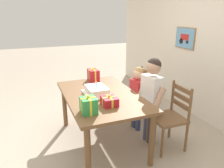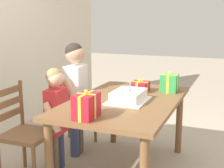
{
  "view_description": "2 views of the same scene",
  "coord_description": "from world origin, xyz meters",
  "px_view_note": "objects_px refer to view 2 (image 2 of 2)",
  "views": [
    {
      "loc": [
        2.62,
        -0.89,
        1.83
      ],
      "look_at": [
        0.02,
        0.15,
        0.9
      ],
      "focal_mm": 34.48,
      "sensor_mm": 36.0,
      "label": 1
    },
    {
      "loc": [
        -2.7,
        -0.96,
        1.51
      ],
      "look_at": [
        0.01,
        0.14,
        0.9
      ],
      "focal_mm": 49.94,
      "sensor_mm": 36.0,
      "label": 2
    }
  ],
  "objects_px": {
    "chair_right": "(71,108)",
    "child_older": "(76,88)",
    "birthday_cake": "(129,96)",
    "dining_table": "(125,109)",
    "gift_box_red_large": "(140,87)",
    "gift_box_beside_cake": "(86,106)",
    "gift_box_corner_small": "(169,83)",
    "chair_left": "(23,132)",
    "child_younger": "(56,109)"
  },
  "relations": [
    {
      "from": "gift_box_beside_cake",
      "to": "child_younger",
      "type": "xyz_separation_m",
      "value": [
        0.47,
        0.57,
        -0.22
      ]
    },
    {
      "from": "birthday_cake",
      "to": "gift_box_red_large",
      "type": "relative_size",
      "value": 2.12
    },
    {
      "from": "birthday_cake",
      "to": "gift_box_beside_cake",
      "type": "relative_size",
      "value": 1.88
    },
    {
      "from": "child_older",
      "to": "child_younger",
      "type": "xyz_separation_m",
      "value": [
        -0.41,
        0.0,
        -0.13
      ]
    },
    {
      "from": "gift_box_beside_cake",
      "to": "gift_box_red_large",
      "type": "bearing_deg",
      "value": -6.37
    },
    {
      "from": "gift_box_corner_small",
      "to": "child_older",
      "type": "distance_m",
      "value": 1.01
    },
    {
      "from": "dining_table",
      "to": "gift_box_beside_cake",
      "type": "relative_size",
      "value": 6.74
    },
    {
      "from": "dining_table",
      "to": "child_younger",
      "type": "height_order",
      "value": "child_younger"
    },
    {
      "from": "birthday_cake",
      "to": "gift_box_beside_cake",
      "type": "xyz_separation_m",
      "value": [
        -0.59,
        0.14,
        0.05
      ]
    },
    {
      "from": "dining_table",
      "to": "gift_box_beside_cake",
      "type": "bearing_deg",
      "value": 172.03
    },
    {
      "from": "chair_right",
      "to": "child_older",
      "type": "relative_size",
      "value": 0.73
    },
    {
      "from": "birthday_cake",
      "to": "chair_left",
      "type": "relative_size",
      "value": 0.48
    },
    {
      "from": "child_older",
      "to": "chair_left",
      "type": "bearing_deg",
      "value": 164.43
    },
    {
      "from": "gift_box_corner_small",
      "to": "birthday_cake",
      "type": "bearing_deg",
      "value": 153.55
    },
    {
      "from": "dining_table",
      "to": "gift_box_red_large",
      "type": "distance_m",
      "value": 0.41
    },
    {
      "from": "dining_table",
      "to": "gift_box_corner_small",
      "type": "distance_m",
      "value": 0.62
    },
    {
      "from": "birthday_cake",
      "to": "gift_box_corner_small",
      "type": "distance_m",
      "value": 0.6
    },
    {
      "from": "birthday_cake",
      "to": "gift_box_beside_cake",
      "type": "height_order",
      "value": "gift_box_beside_cake"
    },
    {
      "from": "child_younger",
      "to": "chair_right",
      "type": "bearing_deg",
      "value": 17.24
    },
    {
      "from": "gift_box_beside_cake",
      "to": "child_younger",
      "type": "bearing_deg",
      "value": 50.6
    },
    {
      "from": "birthday_cake",
      "to": "gift_box_corner_small",
      "type": "xyz_separation_m",
      "value": [
        0.54,
        -0.27,
        0.04
      ]
    },
    {
      "from": "gift_box_corner_small",
      "to": "chair_right",
      "type": "xyz_separation_m",
      "value": [
        -0.05,
        1.17,
        -0.38
      ]
    },
    {
      "from": "gift_box_red_large",
      "to": "chair_right",
      "type": "distance_m",
      "value": 0.94
    },
    {
      "from": "birthday_cake",
      "to": "child_younger",
      "type": "relative_size",
      "value": 0.42
    },
    {
      "from": "dining_table",
      "to": "gift_box_red_large",
      "type": "bearing_deg",
      "value": -3.66
    },
    {
      "from": "chair_left",
      "to": "child_younger",
      "type": "distance_m",
      "value": 0.38
    },
    {
      "from": "gift_box_red_large",
      "to": "chair_right",
      "type": "xyz_separation_m",
      "value": [
        0.07,
        0.88,
        -0.34
      ]
    },
    {
      "from": "child_younger",
      "to": "birthday_cake",
      "type": "bearing_deg",
      "value": -80.01
    },
    {
      "from": "child_older",
      "to": "chair_right",
      "type": "bearing_deg",
      "value": 42.57
    },
    {
      "from": "gift_box_red_large",
      "to": "gift_box_beside_cake",
      "type": "relative_size",
      "value": 0.89
    },
    {
      "from": "chair_left",
      "to": "chair_right",
      "type": "relative_size",
      "value": 1.0
    },
    {
      "from": "gift_box_red_large",
      "to": "chair_right",
      "type": "relative_size",
      "value": 0.23
    },
    {
      "from": "child_older",
      "to": "child_younger",
      "type": "relative_size",
      "value": 1.21
    },
    {
      "from": "birthday_cake",
      "to": "child_older",
      "type": "distance_m",
      "value": 0.76
    },
    {
      "from": "dining_table",
      "to": "birthday_cake",
      "type": "height_order",
      "value": "birthday_cake"
    },
    {
      "from": "child_younger",
      "to": "gift_box_red_large",
      "type": "bearing_deg",
      "value": -51.31
    },
    {
      "from": "dining_table",
      "to": "gift_box_beside_cake",
      "type": "distance_m",
      "value": 0.67
    },
    {
      "from": "chair_left",
      "to": "child_older",
      "type": "distance_m",
      "value": 0.77
    },
    {
      "from": "chair_left",
      "to": "child_younger",
      "type": "relative_size",
      "value": 0.88
    },
    {
      "from": "gift_box_beside_cake",
      "to": "birthday_cake",
      "type": "bearing_deg",
      "value": -13.07
    },
    {
      "from": "child_older",
      "to": "birthday_cake",
      "type": "bearing_deg",
      "value": -111.66
    },
    {
      "from": "gift_box_corner_small",
      "to": "chair_left",
      "type": "xyz_separation_m",
      "value": [
        -0.94,
        1.17,
        -0.38
      ]
    },
    {
      "from": "chair_right",
      "to": "child_older",
      "type": "height_order",
      "value": "child_older"
    },
    {
      "from": "gift_box_corner_small",
      "to": "child_older",
      "type": "bearing_deg",
      "value": 104.7
    },
    {
      "from": "gift_box_red_large",
      "to": "child_older",
      "type": "height_order",
      "value": "child_older"
    },
    {
      "from": "chair_left",
      "to": "child_older",
      "type": "xyz_separation_m",
      "value": [
        0.69,
        -0.19,
        0.3
      ]
    },
    {
      "from": "dining_table",
      "to": "child_older",
      "type": "xyz_separation_m",
      "value": [
        0.24,
        0.66,
        0.1
      ]
    },
    {
      "from": "chair_right",
      "to": "child_younger",
      "type": "height_order",
      "value": "child_younger"
    },
    {
      "from": "child_older",
      "to": "gift_box_corner_small",
      "type": "bearing_deg",
      "value": -75.3
    },
    {
      "from": "dining_table",
      "to": "gift_box_red_large",
      "type": "relative_size",
      "value": 7.59
    }
  ]
}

